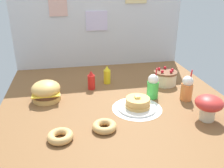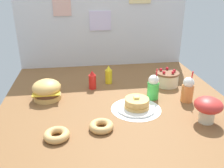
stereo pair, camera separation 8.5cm
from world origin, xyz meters
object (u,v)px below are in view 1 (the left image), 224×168
Objects in this scene: ketchup_bottle at (91,81)px; mushroom_stool at (209,105)px; mustard_bottle at (107,75)px; donut_pink_glaze at (60,136)px; orange_float_cup at (187,88)px; pancake_stack at (137,104)px; layer_cake at (165,78)px; cream_soda_cup at (153,86)px; burger at (46,91)px; donut_chocolate at (104,126)px.

ketchup_bottle is 0.91× the size of mushroom_stool.
donut_pink_glaze is (-0.46, -0.88, -0.06)m from mustard_bottle.
ketchup_bottle is 0.67× the size of orange_float_cup.
pancake_stack is 1.13× the size of orange_float_cup.
donut_pink_glaze is (-1.07, -0.39, -0.08)m from orange_float_cup.
layer_cake is 0.35m from cream_soda_cup.
burger is 1.06× the size of layer_cake.
mustard_bottle is 1.08× the size of donut_chocolate.
donut_chocolate is at bearing -139.82° from cream_soda_cup.
mustard_bottle is 0.83m from donut_chocolate.
orange_float_cup reaches higher than burger.
ketchup_bottle is 0.71m from donut_chocolate.
burger is at bearing -154.64° from mustard_bottle.
orange_float_cup reaches higher than mushroom_stool.
donut_chocolate is at bearing -157.06° from orange_float_cup.
pancake_stack is 0.40m from donut_chocolate.
ketchup_bottle reaches higher than donut_pink_glaze.
ketchup_bottle is at bearing -146.77° from mustard_bottle.
burger is 1.30m from mushroom_stool.
mushroom_stool is at bearing -53.69° from mustard_bottle.
burger is at bearing 172.18° from cream_soda_cup.
layer_cake is 0.73m from ketchup_bottle.
pancake_stack reaches higher than donut_pink_glaze.
orange_float_cup is 1.61× the size of donut_pink_glaze.
layer_cake is at bearing 98.02° from orange_float_cup.
orange_float_cup is (0.61, -0.49, 0.02)m from mustard_bottle.
donut_chocolate is at bearing -89.17° from ketchup_bottle.
orange_float_cup is at bearing 89.94° from mushroom_stool.
ketchup_bottle and mustard_bottle have the same top height.
layer_cake is 0.69m from mushroom_stool.
ketchup_bottle is at bearing 178.12° from layer_cake.
donut_pink_glaze is at bearing -177.24° from mushroom_stool.
mustard_bottle is 0.67× the size of cream_soda_cup.
pancake_stack is 0.56m from ketchup_bottle.
mustard_bottle is at bearing 130.14° from cream_soda_cup.
burger is at bearing -173.09° from layer_cake.
cream_soda_cup is at bearing 31.15° from donut_pink_glaze.
layer_cake reaches higher than donut_chocolate.
pancake_stack is at bearing 150.61° from mushroom_stool.
ketchup_bottle is 0.67× the size of cream_soda_cup.
cream_soda_cup is 1.61× the size of donut_pink_glaze.
cream_soda_cup reaches higher than ketchup_bottle.
mushroom_stool reaches higher than ketchup_bottle.
mustard_bottle is at bearing 25.36° from burger.
layer_cake is 0.83× the size of cream_soda_cup.
mushroom_stool is at bearing -85.88° from layer_cake.
burger is 0.92m from cream_soda_cup.
donut_pink_glaze is at bearing -148.85° from cream_soda_cup.
orange_float_cup is at bearing -18.90° from cream_soda_cup.
orange_float_cup is 0.84m from donut_chocolate.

